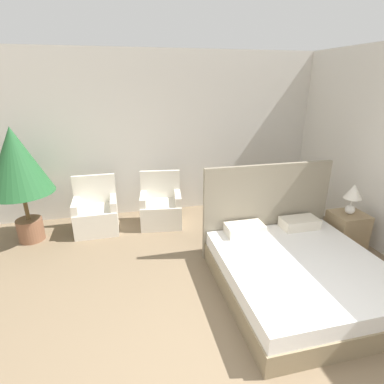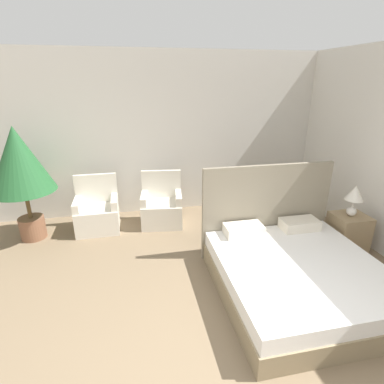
{
  "view_description": "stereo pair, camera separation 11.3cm",
  "coord_description": "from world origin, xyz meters",
  "px_view_note": "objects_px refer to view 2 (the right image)",
  "views": [
    {
      "loc": [
        -0.75,
        -1.54,
        2.41
      ],
      "look_at": [
        0.23,
        2.63,
        0.79
      ],
      "focal_mm": 28.0,
      "sensor_mm": 36.0,
      "label": 1
    },
    {
      "loc": [
        -0.64,
        -1.57,
        2.41
      ],
      "look_at": [
        0.23,
        2.63,
        0.79
      ],
      "focal_mm": 28.0,
      "sensor_mm": 36.0,
      "label": 2
    }
  ],
  "objects_px": {
    "armchair_near_window_right": "(162,209)",
    "potted_palm": "(19,164)",
    "armchair_near_window_left": "(98,214)",
    "nightstand": "(348,233)",
    "bed": "(295,270)",
    "table_lamp": "(355,196)"
  },
  "relations": [
    {
      "from": "armchair_near_window_left",
      "to": "table_lamp",
      "type": "bearing_deg",
      "value": -22.19
    },
    {
      "from": "armchair_near_window_right",
      "to": "table_lamp",
      "type": "bearing_deg",
      "value": -21.78
    },
    {
      "from": "bed",
      "to": "potted_palm",
      "type": "height_order",
      "value": "potted_palm"
    },
    {
      "from": "armchair_near_window_right",
      "to": "potted_palm",
      "type": "distance_m",
      "value": 2.3
    },
    {
      "from": "nightstand",
      "to": "table_lamp",
      "type": "bearing_deg",
      "value": 178.22
    },
    {
      "from": "bed",
      "to": "armchair_near_window_right",
      "type": "distance_m",
      "value": 2.49
    },
    {
      "from": "armchair_near_window_right",
      "to": "table_lamp",
      "type": "height_order",
      "value": "table_lamp"
    },
    {
      "from": "potted_palm",
      "to": "table_lamp",
      "type": "distance_m",
      "value": 4.87
    },
    {
      "from": "armchair_near_window_right",
      "to": "bed",
      "type": "bearing_deg",
      "value": -49.28
    },
    {
      "from": "bed",
      "to": "potted_palm",
      "type": "bearing_deg",
      "value": 149.91
    },
    {
      "from": "armchair_near_window_right",
      "to": "nightstand",
      "type": "relative_size",
      "value": 1.61
    },
    {
      "from": "bed",
      "to": "potted_palm",
      "type": "xyz_separation_m",
      "value": [
        -3.46,
        2.01,
        0.97
      ]
    },
    {
      "from": "bed",
      "to": "nightstand",
      "type": "distance_m",
      "value": 1.38
    },
    {
      "from": "potted_palm",
      "to": "armchair_near_window_right",
      "type": "bearing_deg",
      "value": 2.1
    },
    {
      "from": "potted_palm",
      "to": "table_lamp",
      "type": "bearing_deg",
      "value": -16.23
    },
    {
      "from": "bed",
      "to": "nightstand",
      "type": "relative_size",
      "value": 3.46
    },
    {
      "from": "bed",
      "to": "armchair_near_window_left",
      "type": "height_order",
      "value": "bed"
    },
    {
      "from": "table_lamp",
      "to": "potted_palm",
      "type": "bearing_deg",
      "value": 163.77
    },
    {
      "from": "armchair_near_window_left",
      "to": "nightstand",
      "type": "distance_m",
      "value": 3.94
    },
    {
      "from": "armchair_near_window_right",
      "to": "potted_palm",
      "type": "xyz_separation_m",
      "value": [
        -2.09,
        -0.08,
        0.95
      ]
    },
    {
      "from": "bed",
      "to": "table_lamp",
      "type": "height_order",
      "value": "bed"
    },
    {
      "from": "armchair_near_window_left",
      "to": "armchair_near_window_right",
      "type": "xyz_separation_m",
      "value": [
        1.08,
        -0.0,
        0.0
      ]
    }
  ]
}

